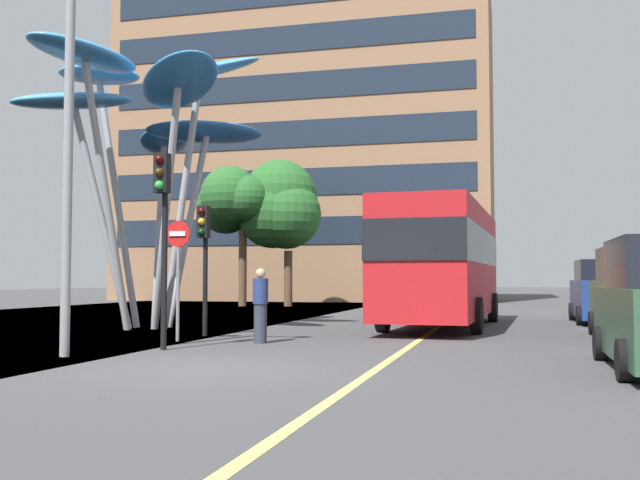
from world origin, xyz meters
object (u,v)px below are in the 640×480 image
Objects in this scene: car_parked_mid at (637,296)px; traffic_light_kerb_near at (163,208)px; traffic_light_kerb_far at (204,241)px; street_lamp at (86,95)px; no_entry_sign at (178,261)px; pedestrian at (260,306)px; car_parked_far at (604,293)px; red_bus at (443,258)px; leaf_sculpture at (144,108)px.

traffic_light_kerb_near is at bearing -151.98° from car_parked_mid.
street_lamp is at bearing -91.83° from traffic_light_kerb_far.
street_lamp is at bearing -147.49° from car_parked_mid.
no_entry_sign is at bearing 86.75° from street_lamp.
no_entry_sign is (-10.29, -3.13, 0.82)m from car_parked_mid.
no_entry_sign is (-2.00, -0.01, 1.00)m from pedestrian.
traffic_light_kerb_far is 0.72× the size of car_parked_far.
car_parked_mid is 2.62× the size of pedestrian.
traffic_light_kerb_far is at bearing 88.17° from street_lamp.
car_parked_far is at bearing 50.43° from traffic_light_kerb_near.
traffic_light_kerb_near is 15.39m from car_parked_far.
no_entry_sign is (-0.61, 2.02, -1.03)m from traffic_light_kerb_near.
car_parked_mid is (4.84, -3.52, -1.03)m from red_bus.
pedestrian is 2.23m from no_entry_sign.
car_parked_mid is 1.57× the size of no_entry_sign.
car_parked_mid is 10.79m from no_entry_sign.
traffic_light_kerb_far is 13.30m from car_parked_far.
traffic_light_kerb_far is (-0.65, 3.58, -0.49)m from traffic_light_kerb_near.
car_parked_far is (4.89, 3.11, -1.07)m from red_bus.
leaf_sculpture is 2.07× the size of traffic_light_kerb_near.
pedestrian is at bearing -37.23° from traffic_light_kerb_far.
leaf_sculpture is 2.51× the size of traffic_light_kerb_far.
leaf_sculpture is at bearing 143.83° from pedestrian.
red_bus is 9.96m from traffic_light_kerb_near.
no_entry_sign is at bearing -163.08° from car_parked_mid.
car_parked_mid reaches higher than pedestrian.
red_bus is at bearing 144.00° from car_parked_mid.
car_parked_far is at bearing 49.42° from pedestrian.
car_parked_far is at bearing 51.62° from street_lamp.
car_parked_far is (0.05, 6.63, -0.05)m from car_parked_mid.
leaf_sculpture is 1.81× the size of car_parked_far.
pedestrian is (2.20, 3.57, -4.01)m from street_lamp.
car_parked_mid is 13.02m from street_lamp.
leaf_sculpture is 8.09m from pedestrian.
traffic_light_kerb_far is at bearing 91.41° from no_entry_sign.
red_bus is 7.57m from pedestrian.
red_bus is 2.54× the size of traffic_light_kerb_near.
car_parked_far is 14.24m from no_entry_sign.
leaf_sculpture is 4.93× the size of pedestrian.
pedestrian is at bearing -117.51° from red_bus.
street_lamp is (-5.65, -10.20, 2.80)m from red_bus.
traffic_light_kerb_near reaches higher than car_parked_far.
leaf_sculpture is at bearing -154.54° from car_parked_far.
street_lamp is at bearing -118.99° from red_bus.
pedestrian is at bearing 58.37° from street_lamp.
traffic_light_kerb_near is at bearing -58.46° from leaf_sculpture.
car_parked_mid is at bearing -90.46° from car_parked_far.
no_entry_sign is at bearing -88.59° from traffic_light_kerb_far.
traffic_light_kerb_near is 11.12m from car_parked_mid.
car_parked_far is at bearing 43.34° from no_entry_sign.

